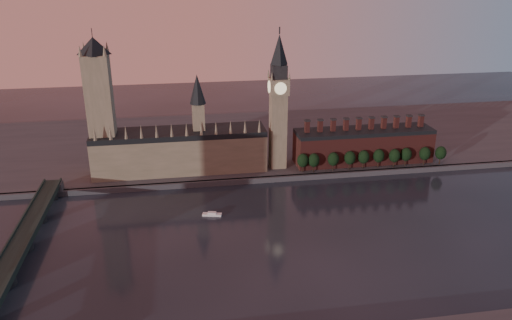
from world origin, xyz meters
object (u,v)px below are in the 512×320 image
Objects in this scene: victoria_tower at (100,104)px; westminster_bridge at (14,257)px; river_boat at (212,214)px; big_ben at (278,101)px.

westminster_bridge is (-35.00, -117.70, -51.65)m from victoria_tower.
river_boat is at bearing -44.98° from victoria_tower.
westminster_bridge is 116.99m from river_boat.
big_ben is 0.54× the size of westminster_bridge.
big_ben is at bearing 63.50° from river_boat.
victoria_tower is 1.01× the size of big_ben.
westminster_bridge is at bearing -106.56° from victoria_tower.
big_ben reaches higher than river_boat.
big_ben is 8.32× the size of river_boat.
big_ben is at bearing 34.33° from westminster_bridge.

